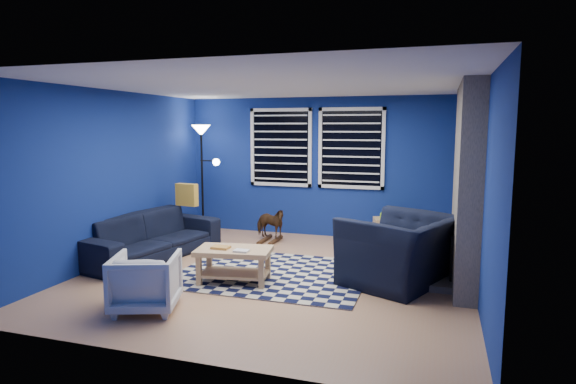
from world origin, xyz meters
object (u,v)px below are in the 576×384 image
object	(u,v)px
cabinet	(391,231)
floor_lamp	(202,145)
armchair_big	(400,250)
sofa	(151,236)
rocking_horse	(270,223)
coffee_table	(234,258)
armchair_bent	(146,282)
tv	(467,164)

from	to	relation	value
cabinet	floor_lamp	world-z (taller)	floor_lamp
armchair_big	cabinet	bearing A→B (deg)	-147.08
floor_lamp	sofa	bearing A→B (deg)	-90.44
rocking_horse	coffee_table	world-z (taller)	rocking_horse
armchair_bent	coffee_table	distance (m)	1.25
armchair_big	floor_lamp	bearing A→B (deg)	-92.30
sofa	armchair_big	world-z (taller)	armchair_big
armchair_bent	floor_lamp	bearing A→B (deg)	-91.35
tv	armchair_bent	bearing A→B (deg)	-133.26
coffee_table	floor_lamp	bearing A→B (deg)	124.59
tv	sofa	world-z (taller)	tv
coffee_table	cabinet	xyz separation A→B (m)	(1.71, 2.58, -0.08)
sofa	cabinet	distance (m)	3.87
sofa	armchair_bent	world-z (taller)	sofa
tv	armchair_big	bearing A→B (deg)	-114.17
armchair_big	cabinet	xyz separation A→B (m)	(-0.30, 1.98, -0.19)
floor_lamp	rocking_horse	bearing A→B (deg)	-9.80
rocking_horse	coffee_table	bearing A→B (deg)	-156.99
floor_lamp	armchair_bent	bearing A→B (deg)	-72.13
armchair_bent	cabinet	bearing A→B (deg)	-140.37
sofa	armchair_bent	distance (m)	2.19
cabinet	tv	bearing A→B (deg)	-21.18
armchair_bent	floor_lamp	xyz separation A→B (m)	(-1.15, 3.57, 1.33)
armchair_big	rocking_horse	world-z (taller)	armchair_big
armchair_bent	cabinet	distance (m)	4.33
cabinet	rocking_horse	bearing A→B (deg)	174.95
coffee_table	cabinet	distance (m)	3.09
tv	cabinet	xyz separation A→B (m)	(-1.14, 0.11, -1.15)
armchair_big	cabinet	size ratio (longest dim) A/B	2.10
sofa	cabinet	world-z (taller)	sofa
tv	coffee_table	size ratio (longest dim) A/B	0.99
tv	coffee_table	world-z (taller)	tv
rocking_horse	cabinet	world-z (taller)	rocking_horse
sofa	coffee_table	world-z (taller)	sofa
armchair_bent	cabinet	xyz separation A→B (m)	(2.24, 3.71, -0.07)
tv	cabinet	size ratio (longest dim) A/B	1.57
tv	floor_lamp	bearing A→B (deg)	-179.68
cabinet	floor_lamp	bearing A→B (deg)	166.69
armchair_big	floor_lamp	xyz separation A→B (m)	(-3.70, 1.84, 1.21)
cabinet	sofa	bearing A→B (deg)	-167.13
rocking_horse	cabinet	distance (m)	2.05
armchair_big	sofa	bearing A→B (deg)	-67.82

